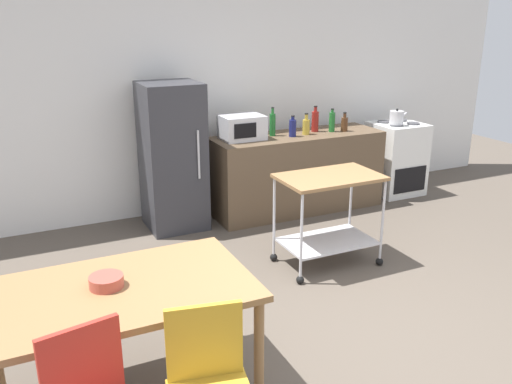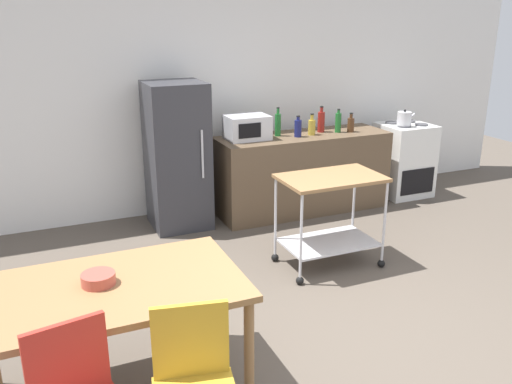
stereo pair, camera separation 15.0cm
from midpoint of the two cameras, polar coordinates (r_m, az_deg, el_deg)
ground_plane at (r=4.05m, az=12.04°, el=-15.34°), size 12.00×12.00×0.00m
back_wall at (r=6.29m, az=-4.19°, el=11.31°), size 8.40×0.12×2.90m
kitchen_counter at (r=6.32m, az=5.57°, el=2.02°), size 2.00×0.64×0.90m
dining_table at (r=3.24m, az=-13.66°, el=-10.79°), size 1.50×0.90×0.75m
chair_mustard at (r=2.78m, az=-4.90°, el=-19.51°), size 0.47×0.47×0.89m
stove_oven at (r=7.12m, az=15.81°, el=3.31°), size 0.60×0.61×0.92m
refrigerator at (r=5.78m, az=-7.55°, el=3.75°), size 0.60×0.63×1.55m
kitchen_cart at (r=4.91m, az=8.65°, el=-1.46°), size 0.91×0.57×0.85m
microwave at (r=5.93m, az=-0.21°, el=6.81°), size 0.46×0.35×0.26m
bottle_hot_sauce at (r=6.09m, az=3.02°, el=7.13°), size 0.07×0.07×0.32m
bottle_sesame_oil at (r=6.07m, az=5.14°, el=6.72°), size 0.08×0.08×0.24m
bottle_sparkling_water at (r=6.19m, az=6.58°, el=6.84°), size 0.08×0.08×0.24m
bottle_soy_sauce at (r=6.35m, az=7.54°, el=7.38°), size 0.08×0.08×0.30m
bottle_olive_oil at (r=6.36m, az=9.30°, el=7.25°), size 0.07×0.07×0.27m
bottle_vinegar at (r=6.41m, az=10.60°, el=7.00°), size 0.08×0.08×0.22m
fruit_bowl at (r=3.22m, az=-14.95°, el=-8.83°), size 0.19×0.19×0.07m
kettle at (r=6.86m, az=15.94°, el=7.45°), size 0.24×0.17×0.19m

